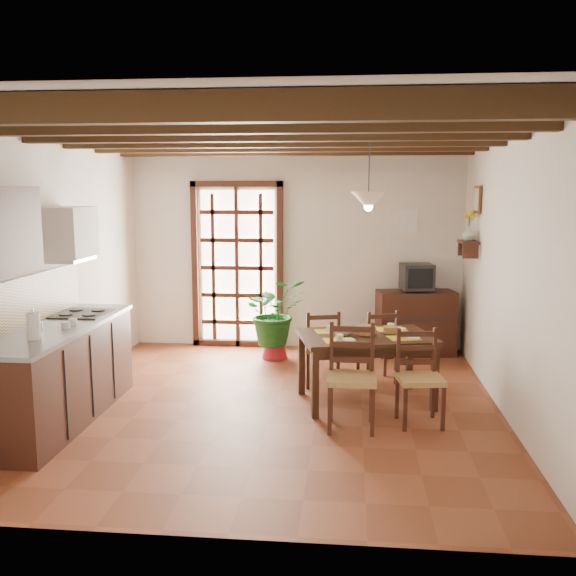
# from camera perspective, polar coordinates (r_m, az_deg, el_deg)

# --- Properties ---
(ground_plane) EXTENTS (5.00, 5.00, 0.00)m
(ground_plane) POSITION_cam_1_polar(r_m,az_deg,el_deg) (6.61, -1.22, -10.43)
(ground_plane) COLOR brown
(room_shell) EXTENTS (4.52, 5.02, 2.81)m
(room_shell) POSITION_cam_1_polar(r_m,az_deg,el_deg) (6.25, -1.28, 5.49)
(room_shell) COLOR silver
(room_shell) RESTS_ON ground_plane
(ceiling_beams) EXTENTS (4.50, 4.34, 0.20)m
(ceiling_beams) POSITION_cam_1_polar(r_m,az_deg,el_deg) (6.26, -1.31, 13.51)
(ceiling_beams) COLOR black
(ceiling_beams) RESTS_ON room_shell
(french_door) EXTENTS (1.26, 0.11, 2.32)m
(french_door) POSITION_cam_1_polar(r_m,az_deg,el_deg) (8.83, -4.52, 2.30)
(french_door) COLOR white
(french_door) RESTS_ON ground_plane
(kitchen_counter) EXTENTS (0.64, 2.25, 1.38)m
(kitchen_counter) POSITION_cam_1_polar(r_m,az_deg,el_deg) (6.44, -19.59, -7.05)
(kitchen_counter) COLOR #361911
(kitchen_counter) RESTS_ON ground_plane
(range_hood) EXTENTS (0.38, 0.60, 0.54)m
(range_hood) POSITION_cam_1_polar(r_m,az_deg,el_deg) (6.76, -18.90, 4.59)
(range_hood) COLOR white
(range_hood) RESTS_ON room_shell
(counter_items) EXTENTS (0.50, 1.43, 0.25)m
(counter_items) POSITION_cam_1_polar(r_m,az_deg,el_deg) (6.41, -19.47, -2.66)
(counter_items) COLOR black
(counter_items) RESTS_ON kitchen_counter
(dining_table) EXTENTS (1.48, 1.15, 0.71)m
(dining_table) POSITION_cam_1_polar(r_m,az_deg,el_deg) (6.59, 6.95, -4.93)
(dining_table) COLOR #331C10
(dining_table) RESTS_ON ground_plane
(chair_near_left) EXTENTS (0.44, 0.42, 0.96)m
(chair_near_left) POSITION_cam_1_polar(r_m,az_deg,el_deg) (5.97, 5.64, -9.57)
(chair_near_left) COLOR #A98047
(chair_near_left) RESTS_ON ground_plane
(chair_near_right) EXTENTS (0.46, 0.45, 0.88)m
(chair_near_right) POSITION_cam_1_polar(r_m,az_deg,el_deg) (6.17, 11.59, -9.32)
(chair_near_right) COLOR #A98047
(chair_near_right) RESTS_ON ground_plane
(chair_far_left) EXTENTS (0.47, 0.46, 0.85)m
(chair_far_left) POSITION_cam_1_polar(r_m,az_deg,el_deg) (7.23, 2.91, -6.51)
(chair_far_left) COLOR #A98047
(chair_far_left) RESTS_ON ground_plane
(chair_far_right) EXTENTS (0.49, 0.48, 0.84)m
(chair_far_right) POSITION_cam_1_polar(r_m,az_deg,el_deg) (7.39, 7.93, -6.27)
(chair_far_right) COLOR #A98047
(chair_far_right) RESTS_ON ground_plane
(table_setting) EXTENTS (0.95, 0.64, 0.09)m
(table_setting) POSITION_cam_1_polar(r_m,az_deg,el_deg) (6.57, 6.96, -4.24)
(table_setting) COLOR gold
(table_setting) RESTS_ON dining_table
(table_bowl) EXTENTS (0.23, 0.23, 0.05)m
(table_bowl) POSITION_cam_1_polar(r_m,az_deg,el_deg) (6.54, 4.88, -3.92)
(table_bowl) COLOR white
(table_bowl) RESTS_ON dining_table
(sideboard) EXTENTS (1.06, 0.61, 0.85)m
(sideboard) POSITION_cam_1_polar(r_m,az_deg,el_deg) (8.64, 11.25, -3.04)
(sideboard) COLOR #361911
(sideboard) RESTS_ON ground_plane
(crt_tv) EXTENTS (0.45, 0.42, 0.34)m
(crt_tv) POSITION_cam_1_polar(r_m,az_deg,el_deg) (8.53, 11.38, 0.99)
(crt_tv) COLOR black
(crt_tv) RESTS_ON sideboard
(fuse_box) EXTENTS (0.25, 0.03, 0.32)m
(fuse_box) POSITION_cam_1_polar(r_m,az_deg,el_deg) (8.71, 10.62, 5.87)
(fuse_box) COLOR white
(fuse_box) RESTS_ON room_shell
(plant_pot) EXTENTS (0.33, 0.33, 0.20)m
(plant_pot) POSITION_cam_1_polar(r_m,az_deg,el_deg) (8.34, -1.19, -5.52)
(plant_pot) COLOR maroon
(plant_pot) RESTS_ON ground_plane
(potted_plant) EXTENTS (2.57, 2.42, 2.25)m
(potted_plant) POSITION_cam_1_polar(r_m,az_deg,el_deg) (8.24, -1.20, -2.42)
(potted_plant) COLOR #144C19
(potted_plant) RESTS_ON ground_plane
(wall_shelf) EXTENTS (0.20, 0.42, 0.20)m
(wall_shelf) POSITION_cam_1_polar(r_m,az_deg,el_deg) (7.94, 15.72, 3.68)
(wall_shelf) COLOR #361911
(wall_shelf) RESTS_ON room_shell
(shelf_vase) EXTENTS (0.15, 0.15, 0.15)m
(shelf_vase) POSITION_cam_1_polar(r_m,az_deg,el_deg) (7.93, 15.77, 4.68)
(shelf_vase) COLOR #B2BFB2
(shelf_vase) RESTS_ON wall_shelf
(shelf_flowers) EXTENTS (0.14, 0.14, 0.36)m
(shelf_flowers) POSITION_cam_1_polar(r_m,az_deg,el_deg) (7.92, 15.83, 6.18)
(shelf_flowers) COLOR gold
(shelf_flowers) RESTS_ON shelf_vase
(framed_picture) EXTENTS (0.03, 0.32, 0.32)m
(framed_picture) POSITION_cam_1_polar(r_m,az_deg,el_deg) (7.93, 16.49, 7.55)
(framed_picture) COLOR brown
(framed_picture) RESTS_ON room_shell
(pendant_lamp) EXTENTS (0.36, 0.36, 0.84)m
(pendant_lamp) POSITION_cam_1_polar(r_m,az_deg,el_deg) (6.50, 7.17, 7.87)
(pendant_lamp) COLOR black
(pendant_lamp) RESTS_ON room_shell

